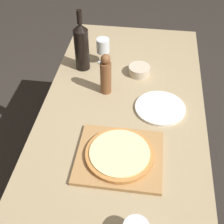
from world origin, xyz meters
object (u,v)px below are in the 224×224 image
pizza (120,154)px  wine_bottle (82,46)px  small_bowl (139,70)px  wine_glass (103,46)px  pepper_mill (106,75)px

pizza → wine_bottle: size_ratio=0.82×
wine_bottle → small_bowl: (0.32, -0.02, -0.12)m
wine_glass → small_bowl: size_ratio=1.29×
pizza → pepper_mill: size_ratio=1.27×
wine_glass → small_bowl: bearing=-20.7°
wine_glass → small_bowl: 0.25m
pizza → small_bowl: 0.61m
pizza → pepper_mill: 0.45m
pepper_mill → wine_glass: (-0.05, 0.26, 0.00)m
pepper_mill → wine_bottle: bearing=129.8°
pepper_mill → small_bowl: 0.25m
wine_bottle → pepper_mill: size_ratio=1.54×
pizza → pepper_mill: bearing=105.9°
pizza → wine_bottle: bearing=114.5°
pizza → small_bowl: (0.04, 0.61, -0.01)m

